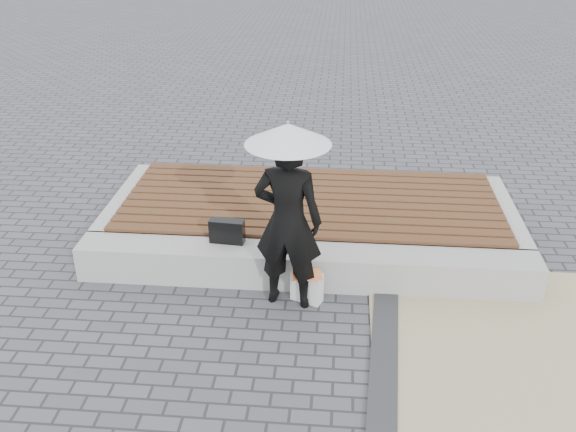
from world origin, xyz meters
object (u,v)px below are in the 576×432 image
Objects in this scene: woman at (288,221)px; handbag at (227,231)px; canvas_tote at (307,287)px; parasol at (288,134)px; seating_ledge at (305,266)px.

handbag is at bearing -26.23° from woman.
woman is at bearing -149.71° from canvas_tote.
handbag is 1.08m from canvas_tote.
parasol reaches higher than handbag.
parasol is at bearing -111.59° from seating_ledge.
woman reaches higher than handbag.
seating_ledge is 0.85m from woman.
seating_ledge is 1.70m from parasol.
parasol reaches higher than woman.
seating_ledge is 0.93m from handbag.
canvas_tote is (0.04, -0.36, -0.03)m from seating_ledge.
handbag is (-0.86, 0.10, 0.33)m from seating_ledge.
seating_ledge is at bearing -1.87° from handbag.
woman is (-0.15, -0.39, 0.74)m from seating_ledge.
handbag is at bearing 145.43° from parasol.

